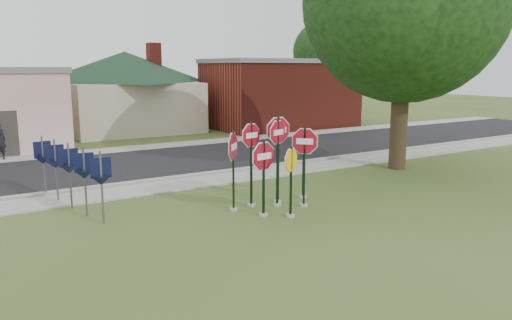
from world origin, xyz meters
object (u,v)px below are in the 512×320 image
oak_tree (405,0)px  stop_sign_yellow (291,174)px  stop_sign_center (278,150)px  stop_sign_left (264,168)px

oak_tree → stop_sign_yellow: bearing=-157.7°
stop_sign_center → stop_sign_left: stop_sign_center is taller
stop_sign_yellow → stop_sign_left: size_ratio=0.92×
stop_sign_yellow → oak_tree: (7.84, 3.21, 5.57)m
stop_sign_left → oak_tree: oak_tree is taller
stop_sign_center → oak_tree: size_ratio=0.24×
oak_tree → stop_sign_left: bearing=-162.1°
stop_sign_yellow → oak_tree: size_ratio=0.18×
stop_sign_yellow → oak_tree: oak_tree is taller
oak_tree → stop_sign_center: bearing=-164.7°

